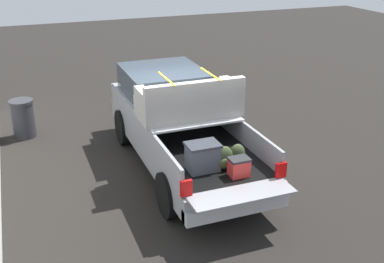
% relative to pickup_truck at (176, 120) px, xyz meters
% --- Properties ---
extents(ground_plane, '(40.00, 40.00, 0.00)m').
position_rel_pickup_truck_xyz_m(ground_plane, '(-0.38, -0.00, -1.00)').
color(ground_plane, black).
extents(pickup_truck, '(6.05, 2.07, 2.23)m').
position_rel_pickup_truck_xyz_m(pickup_truck, '(0.00, 0.00, 0.00)').
color(pickup_truck, gray).
rests_on(pickup_truck, ground_plane).
extents(trash_can, '(0.60, 0.60, 0.98)m').
position_rel_pickup_truck_xyz_m(trash_can, '(2.72, 3.18, -0.50)').
color(trash_can, '#2D2D33').
rests_on(trash_can, ground_plane).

